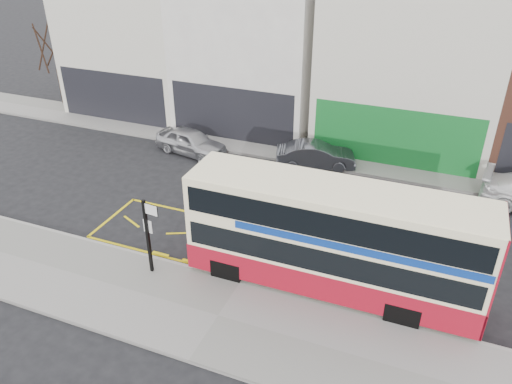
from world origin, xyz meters
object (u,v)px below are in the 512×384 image
at_px(bus_stop_post, 149,230).
at_px(car_grey, 316,155).
at_px(street_tree_left, 51,35).
at_px(street_tree_right, 407,85).
at_px(car_silver, 191,142).
at_px(double_decker_bus, 334,238).

xyz_separation_m(bus_stop_post, car_grey, (3.04, 10.70, -1.28)).
height_order(street_tree_left, street_tree_right, street_tree_left).
height_order(car_silver, street_tree_right, street_tree_right).
height_order(bus_stop_post, street_tree_left, street_tree_left).
relative_size(car_silver, street_tree_left, 0.60).
bearing_deg(car_grey, street_tree_left, 62.55).
bearing_deg(car_grey, bus_stop_post, 145.28).
distance_m(double_decker_bus, bus_stop_post, 6.39).
height_order(car_silver, street_tree_left, street_tree_left).
bearing_deg(street_tree_right, car_silver, -161.06).
height_order(bus_stop_post, car_grey, bus_stop_post).
bearing_deg(street_tree_left, bus_stop_post, -40.97).
distance_m(double_decker_bus, street_tree_left, 24.86).
bearing_deg(street_tree_left, street_tree_right, -0.28).
distance_m(bus_stop_post, car_silver, 10.55).
distance_m(car_grey, street_tree_left, 19.24).
bearing_deg(car_silver, street_tree_left, 83.92).
relative_size(car_silver, car_grey, 1.01).
relative_size(car_grey, street_tree_left, 0.59).
relative_size(bus_stop_post, street_tree_left, 0.43).
relative_size(double_decker_bus, car_silver, 2.43).
bearing_deg(bus_stop_post, car_grey, 79.60).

